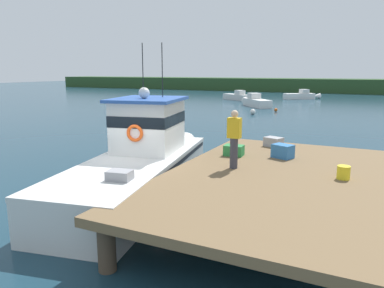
# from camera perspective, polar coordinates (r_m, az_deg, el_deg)

# --- Properties ---
(ground_plane) EXTENTS (200.00, 200.00, 0.00)m
(ground_plane) POSITION_cam_1_polar(r_m,az_deg,el_deg) (12.07, -8.98, -7.57)
(ground_plane) COLOR #193847
(dock) EXTENTS (6.00, 9.00, 1.20)m
(dock) POSITION_cam_1_polar(r_m,az_deg,el_deg) (9.91, 14.41, -5.51)
(dock) COLOR #4C3D2D
(dock) RESTS_ON ground
(main_fishing_boat) EXTENTS (4.04, 9.97, 4.80)m
(main_fishing_boat) POSITION_cam_1_polar(r_m,az_deg,el_deg) (12.02, -7.79, -2.61)
(main_fishing_boat) COLOR silver
(main_fishing_boat) RESTS_ON ground
(crate_single_by_cleat) EXTENTS (0.72, 0.63, 0.42)m
(crate_single_by_cleat) POSITION_cam_1_polar(r_m,az_deg,el_deg) (11.80, 13.95, -1.09)
(crate_single_by_cleat) COLOR #3370B2
(crate_single_by_cleat) RESTS_ON dock
(crate_stack_near_edge) EXTENTS (0.71, 0.62, 0.33)m
(crate_stack_near_edge) POSITION_cam_1_polar(r_m,az_deg,el_deg) (13.49, 12.56, 0.33)
(crate_stack_near_edge) COLOR #9E9EA3
(crate_stack_near_edge) RESTS_ON dock
(crate_stack_mid_dock) EXTENTS (0.62, 0.47, 0.34)m
(crate_stack_mid_dock) POSITION_cam_1_polar(r_m,az_deg,el_deg) (11.84, 6.53, -0.99)
(crate_stack_mid_dock) COLOR #2D8442
(crate_stack_mid_dock) RESTS_ON dock
(bait_bucket) EXTENTS (0.32, 0.32, 0.34)m
(bait_bucket) POSITION_cam_1_polar(r_m,az_deg,el_deg) (9.99, 22.52, -4.12)
(bait_bucket) COLOR yellow
(bait_bucket) RESTS_ON dock
(deckhand_by_the_boat) EXTENTS (0.36, 0.22, 1.63)m
(deckhand_by_the_boat) POSITION_cam_1_polar(r_m,az_deg,el_deg) (10.17, 6.58, 0.93)
(deckhand_by_the_boat) COLOR #383842
(deckhand_by_the_boat) RESTS_ON dock
(moored_boat_off_the_point) EXTENTS (4.81, 4.01, 1.33)m
(moored_boat_off_the_point) POSITION_cam_1_polar(r_m,az_deg,el_deg) (53.39, 16.69, 7.22)
(moored_boat_off_the_point) COLOR white
(moored_boat_off_the_point) RESTS_ON ground
(moored_boat_far_left) EXTENTS (4.55, 5.00, 1.44)m
(moored_boat_far_left) POSITION_cam_1_polar(r_m,az_deg,el_deg) (41.17, 9.86, 6.48)
(moored_boat_far_left) COLOR white
(moored_boat_far_left) RESTS_ON ground
(moored_boat_outer_mooring) EXTENTS (4.98, 3.50, 1.31)m
(moored_boat_outer_mooring) POSITION_cam_1_polar(r_m,az_deg,el_deg) (49.72, 7.18, 7.33)
(moored_boat_outer_mooring) COLOR silver
(moored_boat_outer_mooring) RESTS_ON ground
(mooring_buoy_outer) EXTENTS (0.32, 0.32, 0.32)m
(mooring_buoy_outer) POSITION_cam_1_polar(r_m,az_deg,el_deg) (36.39, 12.92, 5.21)
(mooring_buoy_outer) COLOR #EA5B19
(mooring_buoy_outer) RESTS_ON ground
(mooring_buoy_spare_mooring) EXTENTS (0.49, 0.49, 0.49)m
(mooring_buoy_spare_mooring) POSITION_cam_1_polar(r_m,az_deg,el_deg) (33.44, 9.44, 4.96)
(mooring_buoy_spare_mooring) COLOR silver
(mooring_buoy_spare_mooring) RESTS_ON ground
(far_shoreline) EXTENTS (120.00, 8.00, 2.40)m
(far_shoreline) POSITION_cam_1_polar(r_m,az_deg,el_deg) (71.68, 20.77, 8.50)
(far_shoreline) COLOR #284723
(far_shoreline) RESTS_ON ground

